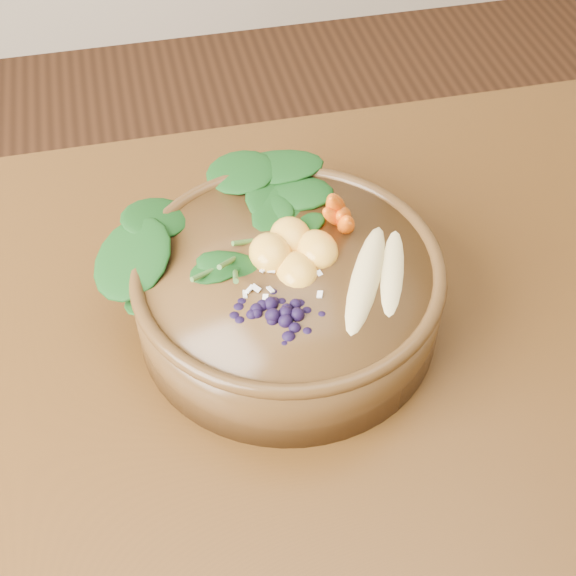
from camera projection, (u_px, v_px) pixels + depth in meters
name	position (u px, v px, depth m)	size (l,w,h in m)	color
dining_table	(511.00, 420.00, 0.84)	(1.60, 0.90, 0.75)	#331C0C
stoneware_bowl	(288.00, 295.00, 0.79)	(0.30, 0.30, 0.08)	#513415
kale_heap	(253.00, 200.00, 0.79)	(0.20, 0.17, 0.05)	#124212
carrot_cluster	(357.00, 185.00, 0.77)	(0.06, 0.06, 0.08)	orange
banana_halves	(380.00, 264.00, 0.74)	(0.12, 0.15, 0.03)	#E0CC84
mandarin_cluster	(294.00, 241.00, 0.76)	(0.09, 0.09, 0.03)	gold
blueberry_pile	(279.00, 300.00, 0.70)	(0.14, 0.10, 0.04)	black
coconut_flakes	(286.00, 279.00, 0.74)	(0.09, 0.07, 0.01)	white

